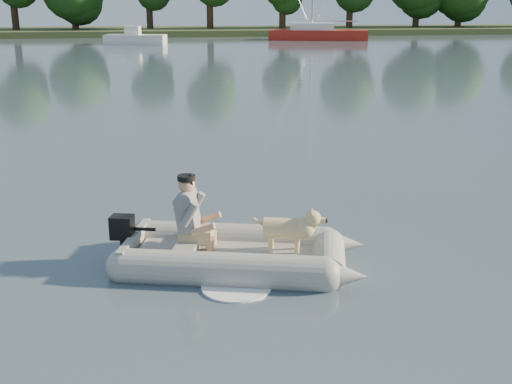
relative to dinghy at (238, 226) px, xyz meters
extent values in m
plane|color=slate|center=(0.53, -0.60, -0.59)|extent=(160.00, 160.00, 0.00)
cube|color=#47512D|center=(0.53, 61.40, -0.34)|extent=(160.00, 12.00, 0.70)
cylinder|color=#332316|center=(-15.12, 60.42, 1.53)|extent=(0.70, 0.70, 4.24)
cylinder|color=#332316|center=(-9.37, 60.73, 0.88)|extent=(0.70, 0.70, 2.94)
cylinder|color=#332316|center=(-1.90, 61.35, 1.24)|extent=(0.70, 0.70, 3.67)
cylinder|color=#332316|center=(4.23, 59.56, 1.55)|extent=(0.70, 0.70, 4.29)
cylinder|color=#332316|center=(11.82, 59.83, 1.01)|extent=(0.70, 0.70, 3.21)
cylinder|color=#332316|center=(19.23, 60.44, 1.38)|extent=(0.70, 0.70, 3.94)
cylinder|color=#332316|center=(26.80, 60.72, 1.17)|extent=(0.70, 0.70, 3.52)
cylinder|color=#332316|center=(31.57, 60.48, 1.01)|extent=(0.70, 0.70, 3.21)
cube|color=#9D1C12|center=(13.25, 49.86, -0.26)|extent=(9.19, 4.66, 1.10)
cube|color=white|center=(12.72, 49.99, 0.56)|extent=(4.22, 2.84, 0.66)
camera|label=1|loc=(-0.97, -8.36, 3.05)|focal=45.00mm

